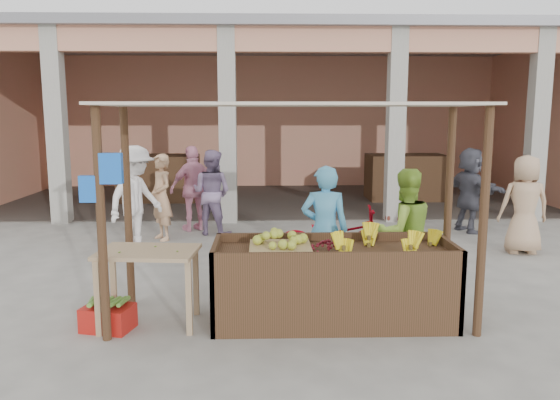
{
  "coord_description": "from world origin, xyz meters",
  "views": [
    {
      "loc": [
        -0.24,
        -5.75,
        2.28
      ],
      "look_at": [
        -0.04,
        1.2,
        1.17
      ],
      "focal_mm": 35.0,
      "sensor_mm": 36.0,
      "label": 1
    }
  ],
  "objects_px": {
    "fruit_stall": "(333,286)",
    "motorcycle": "(337,238)",
    "vendor_green": "(404,229)",
    "side_table": "(148,263)",
    "red_crate": "(108,318)",
    "vendor_blue": "(325,226)"
  },
  "relations": [
    {
      "from": "fruit_stall",
      "to": "motorcycle",
      "type": "relative_size",
      "value": 1.37
    },
    {
      "from": "fruit_stall",
      "to": "vendor_green",
      "type": "xyz_separation_m",
      "value": [
        1.0,
        0.86,
        0.45
      ]
    },
    {
      "from": "side_table",
      "to": "vendor_green",
      "type": "distance_m",
      "value": 3.13
    },
    {
      "from": "red_crate",
      "to": "motorcycle",
      "type": "distance_m",
      "value": 3.44
    },
    {
      "from": "side_table",
      "to": "motorcycle",
      "type": "bearing_deg",
      "value": 45.65
    },
    {
      "from": "vendor_green",
      "to": "motorcycle",
      "type": "xyz_separation_m",
      "value": [
        -0.7,
        1.05,
        -0.35
      ]
    },
    {
      "from": "red_crate",
      "to": "vendor_blue",
      "type": "xyz_separation_m",
      "value": [
        2.42,
        1.15,
        0.74
      ]
    },
    {
      "from": "red_crate",
      "to": "vendor_blue",
      "type": "bearing_deg",
      "value": 39.56
    },
    {
      "from": "vendor_blue",
      "to": "motorcycle",
      "type": "height_order",
      "value": "vendor_blue"
    },
    {
      "from": "motorcycle",
      "to": "vendor_green",
      "type": "bearing_deg",
      "value": -142.01
    },
    {
      "from": "side_table",
      "to": "vendor_green",
      "type": "xyz_separation_m",
      "value": [
        2.99,
        0.91,
        0.15
      ]
    },
    {
      "from": "side_table",
      "to": "red_crate",
      "type": "relative_size",
      "value": 2.17
    },
    {
      "from": "red_crate",
      "to": "motorcycle",
      "type": "relative_size",
      "value": 0.26
    },
    {
      "from": "vendor_blue",
      "to": "vendor_green",
      "type": "height_order",
      "value": "vendor_blue"
    },
    {
      "from": "vendor_blue",
      "to": "red_crate",
      "type": "bearing_deg",
      "value": 31.56
    },
    {
      "from": "motorcycle",
      "to": "side_table",
      "type": "bearing_deg",
      "value": 134.94
    },
    {
      "from": "fruit_stall",
      "to": "motorcycle",
      "type": "distance_m",
      "value": 1.93
    },
    {
      "from": "vendor_green",
      "to": "motorcycle",
      "type": "relative_size",
      "value": 0.89
    },
    {
      "from": "fruit_stall",
      "to": "side_table",
      "type": "relative_size",
      "value": 2.39
    },
    {
      "from": "fruit_stall",
      "to": "vendor_green",
      "type": "height_order",
      "value": "vendor_green"
    },
    {
      "from": "red_crate",
      "to": "vendor_green",
      "type": "bearing_deg",
      "value": 31.2
    },
    {
      "from": "red_crate",
      "to": "vendor_green",
      "type": "xyz_separation_m",
      "value": [
        3.41,
        1.04,
        0.72
      ]
    }
  ]
}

